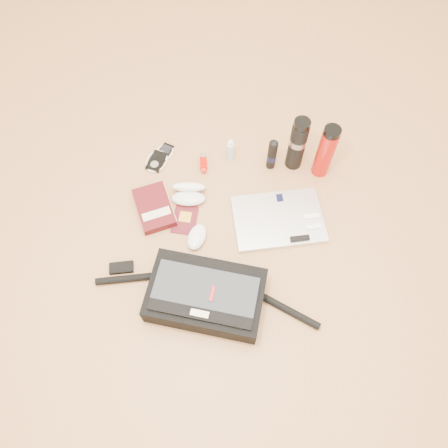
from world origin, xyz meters
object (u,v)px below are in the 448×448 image
object	(u,v)px
book	(155,208)
messenger_bag	(205,295)
laptop	(279,220)
thermos_red	(326,152)
thermos_black	(297,144)

from	to	relation	value
book	messenger_bag	bearing A→B (deg)	-80.26
laptop	thermos_red	size ratio (longest dim) A/B	1.47
thermos_black	thermos_red	distance (m)	0.13
messenger_bag	book	bearing A→B (deg)	131.03
messenger_bag	thermos_black	world-z (taller)	thermos_black
laptop	thermos_red	xyz separation A→B (m)	(0.18, 0.28, 0.13)
laptop	thermos_black	bearing A→B (deg)	67.18
laptop	thermos_red	world-z (taller)	thermos_red
book	thermos_red	world-z (taller)	thermos_red
thermos_black	messenger_bag	bearing A→B (deg)	-115.59
laptop	thermos_black	size ratio (longest dim) A/B	1.48
thermos_black	book	bearing A→B (deg)	-152.97
thermos_red	messenger_bag	bearing A→B (deg)	-124.40
messenger_bag	book	world-z (taller)	messenger_bag
messenger_bag	laptop	size ratio (longest dim) A/B	2.10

